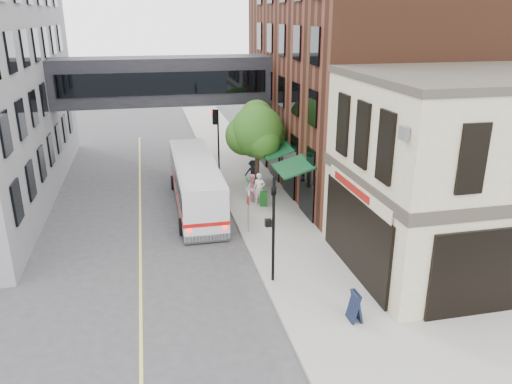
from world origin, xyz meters
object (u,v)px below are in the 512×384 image
bus (196,181)px  pedestrian_c (253,173)px  newspaper_box (263,199)px  sandwich_board (355,306)px  pedestrian_b (253,189)px  pedestrian_a (259,189)px

bus → pedestrian_c: bus is taller
newspaper_box → sandwich_board: size_ratio=0.73×
pedestrian_b → newspaper_box: pedestrian_b is taller
pedestrian_c → sandwich_board: bearing=-62.3°
pedestrian_c → newspaper_box: size_ratio=1.98×
pedestrian_b → newspaper_box: (0.48, -0.60, -0.45)m
pedestrian_a → bus: bearing=-169.8°
bus → sandwich_board: 13.64m
bus → pedestrian_c: bearing=35.1°
pedestrian_a → newspaper_box: pedestrian_a is taller
pedestrian_b → sandwich_board: size_ratio=1.54×
sandwich_board → pedestrian_c: bearing=90.3°
pedestrian_a → sandwich_board: bearing=-65.3°
bus → pedestrian_c: size_ratio=6.30×
bus → pedestrian_b: 3.36m
bus → pedestrian_b: size_ratio=5.97×
bus → pedestrian_c: (3.96, 2.78, -0.59)m
newspaper_box → sandwich_board: (0.56, -11.89, 0.15)m
pedestrian_c → newspaper_box: (-0.19, -3.80, -0.41)m
bus → newspaper_box: bus is taller
bus → newspaper_box: 4.03m
pedestrian_b → pedestrian_c: bearing=72.0°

